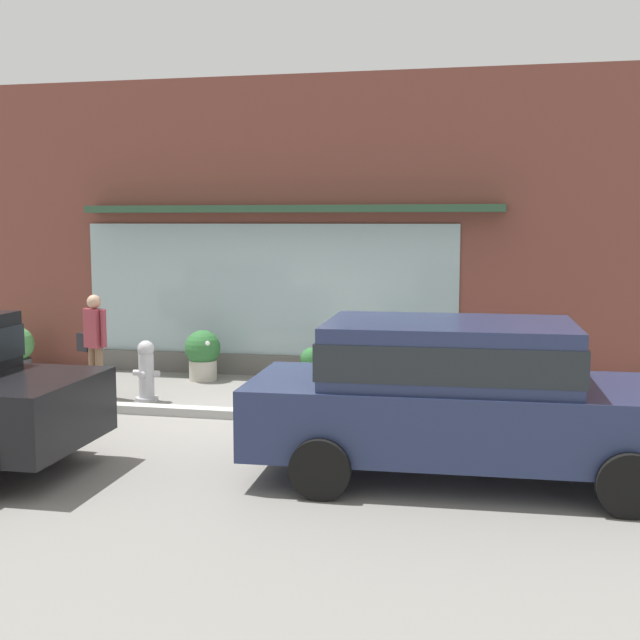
{
  "coord_description": "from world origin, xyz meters",
  "views": [
    {
      "loc": [
        3.54,
        -10.8,
        2.67
      ],
      "look_at": [
        0.92,
        1.2,
        1.21
      ],
      "focal_mm": 46.78,
      "sensor_mm": 36.0,
      "label": 1
    }
  ],
  "objects": [
    {
      "name": "ground_plane",
      "position": [
        0.0,
        0.0,
        0.0
      ],
      "size": [
        60.0,
        60.0,
        0.0
      ],
      "primitive_type": "plane",
      "color": "gray"
    },
    {
      "name": "curb_strip",
      "position": [
        0.0,
        -0.2,
        0.06
      ],
      "size": [
        14.0,
        0.24,
        0.12
      ],
      "primitive_type": "cube",
      "color": "#B2B2AD",
      "rests_on": "ground_plane"
    },
    {
      "name": "storefront",
      "position": [
        -0.01,
        3.19,
        2.5
      ],
      "size": [
        14.0,
        0.81,
        5.11
      ],
      "color": "brown",
      "rests_on": "ground_plane"
    },
    {
      "name": "fire_hydrant",
      "position": [
        -1.59,
        0.55,
        0.45
      ],
      "size": [
        0.41,
        0.37,
        0.91
      ],
      "color": "#B2B2B7",
      "rests_on": "ground_plane"
    },
    {
      "name": "pedestrian_with_handbag",
      "position": [
        -2.45,
        0.62,
        0.9
      ],
      "size": [
        0.6,
        0.38,
        1.57
      ],
      "rotation": [
        0.0,
        0.0,
        2.73
      ],
      "color": "brown",
      "rests_on": "ground_plane"
    },
    {
      "name": "parked_car_navy",
      "position": [
        3.17,
        -2.23,
        0.92
      ],
      "size": [
        4.64,
        2.14,
        1.65
      ],
      "rotation": [
        0.0,
        0.0,
        0.04
      ],
      "color": "navy",
      "rests_on": "ground_plane"
    },
    {
      "name": "potted_plant_near_hydrant",
      "position": [
        -1.34,
        2.29,
        0.46
      ],
      "size": [
        0.6,
        0.6,
        0.85
      ],
      "color": "#B7B2A3",
      "rests_on": "ground_plane"
    },
    {
      "name": "potted_plant_window_left",
      "position": [
        3.3,
        2.48,
        0.49
      ],
      "size": [
        0.27,
        0.27,
        1.03
      ],
      "color": "#9E6042",
      "rests_on": "ground_plane"
    },
    {
      "name": "potted_plant_doorstep",
      "position": [
        -4.88,
        2.37,
        0.42
      ],
      "size": [
        0.62,
        0.62,
        0.81
      ],
      "color": "#4C4C51",
      "rests_on": "ground_plane"
    },
    {
      "name": "potted_plant_corner_tall",
      "position": [
        0.52,
        2.34,
        0.32
      ],
      "size": [
        0.36,
        0.36,
        0.61
      ],
      "color": "#33473D",
      "rests_on": "ground_plane"
    }
  ]
}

